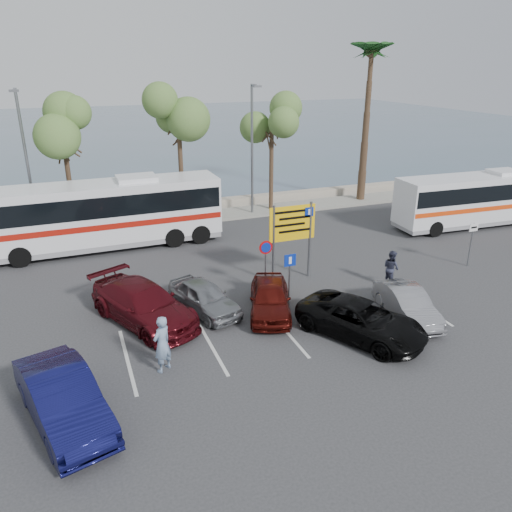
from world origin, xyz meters
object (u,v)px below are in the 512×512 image
object	(u,v)px
car_blue	(63,399)
pedestrian_near	(162,344)
pedestrian_far	(391,268)
direction_sign	(292,229)
street_lamp_right	(252,144)
car_maroon	(143,304)
car_red	(270,298)
car_silver_b	(407,304)
car_silver_a	(204,297)
suv_black	(361,320)
coach_bus_right	(479,201)
coach_bus_left	(105,217)
street_lamp_left	(26,157)

from	to	relation	value
car_blue	pedestrian_near	world-z (taller)	pedestrian_near
car_blue	pedestrian_far	world-z (taller)	pedestrian_far
direction_sign	pedestrian_near	size ratio (longest dim) A/B	1.84
street_lamp_right	car_maroon	bearing A→B (deg)	-126.83
direction_sign	pedestrian_near	distance (m)	8.81
car_red	car_silver_b	bearing A→B (deg)	-5.06
car_silver_a	car_maroon	bearing A→B (deg)	161.64
direction_sign	car_maroon	bearing A→B (deg)	-166.38
suv_black	pedestrian_near	xyz separation A→B (m)	(-7.15, 0.43, 0.31)
car_blue	direction_sign	bearing A→B (deg)	18.26
coach_bus_right	car_maroon	size ratio (longest dim) A/B	2.06
street_lamp_right	direction_sign	distance (m)	10.73
coach_bus_left	car_red	distance (m)	11.43
direction_sign	coach_bus_left	bearing A→B (deg)	135.78
suv_black	car_silver_b	world-z (taller)	suv_black
car_blue	car_red	xyz separation A→B (m)	(7.80, 3.93, -0.09)
car_maroon	suv_black	world-z (taller)	car_maroon
car_maroon	car_silver_b	xyz separation A→B (m)	(9.60, -3.41, -0.14)
coach_bus_left	pedestrian_near	bearing A→B (deg)	-87.50
street_lamp_left	coach_bus_left	xyz separation A→B (m)	(3.50, -3.02, -2.84)
street_lamp_left	car_silver_b	world-z (taller)	street_lamp_left
car_silver_a	pedestrian_near	size ratio (longest dim) A/B	1.90
car_blue	car_maroon	xyz separation A→B (m)	(3.00, 5.00, -0.01)
car_blue	car_silver_b	size ratio (longest dim) A/B	1.24
car_blue	suv_black	bearing A→B (deg)	-9.57
car_red	pedestrian_near	bearing A→B (deg)	-132.03
car_silver_a	pedestrian_far	distance (m)	8.51
coach_bus_left	car_blue	world-z (taller)	coach_bus_left
direction_sign	pedestrian_near	world-z (taller)	direction_sign
coach_bus_right	pedestrian_far	distance (m)	11.53
car_maroon	pedestrian_far	size ratio (longest dim) A/B	3.21
street_lamp_left	car_silver_a	size ratio (longest dim) A/B	2.16
car_silver_a	pedestrian_far	xyz separation A→B (m)	(8.49, -0.50, 0.18)
coach_bus_right	car_maroon	bearing A→B (deg)	-166.61
car_blue	pedestrian_far	distance (m)	14.61
car_silver_a	suv_black	size ratio (longest dim) A/B	0.78
car_red	pedestrian_far	size ratio (longest dim) A/B	2.41
car_red	car_blue	bearing A→B (deg)	-132.36
car_blue	suv_black	distance (m)	10.26
car_blue	car_maroon	world-z (taller)	car_blue
coach_bus_right	car_silver_b	bearing A→B (deg)	-143.60
car_silver_b	pedestrian_near	world-z (taller)	pedestrian_near
street_lamp_right	car_silver_a	world-z (taller)	street_lamp_right
coach_bus_right	car_maroon	world-z (taller)	coach_bus_right
car_maroon	coach_bus_right	bearing A→B (deg)	-11.25
direction_sign	car_silver_a	bearing A→B (deg)	-159.76
coach_bus_left	pedestrian_near	size ratio (longest dim) A/B	6.24
street_lamp_right	direction_sign	size ratio (longest dim) A/B	2.23
coach_bus_left	car_maroon	bearing A→B (deg)	-86.82
pedestrian_near	direction_sign	bearing A→B (deg)	-179.06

